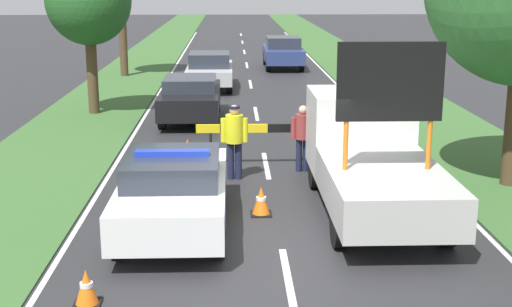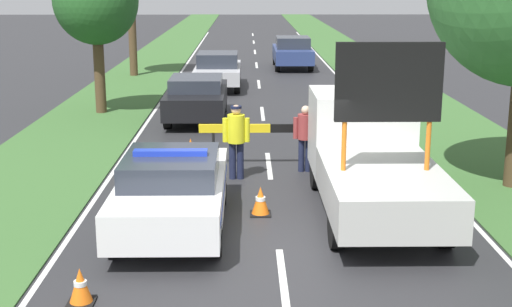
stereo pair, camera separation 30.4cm
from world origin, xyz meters
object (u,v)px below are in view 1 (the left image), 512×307
object	(u,v)px
queued_car_sedan_silver	(210,70)
roadside_tree_near_left	(88,1)
pedestrian_civilian	(303,133)
queued_car_hatch_blue	(283,52)
police_officer	(234,135)
traffic_cone_behind_barrier	(261,201)
traffic_cone_lane_edge	(309,150)
police_car	(174,190)
queued_car_sedan_black	(191,97)
traffic_cone_centre_front	(373,146)
work_truck	(370,154)
road_barrier	(268,131)
traffic_cone_near_truck	(188,151)
traffic_cone_near_police	(86,288)

from	to	relation	value
queued_car_sedan_silver	roadside_tree_near_left	distance (m)	7.46
pedestrian_civilian	queued_car_hatch_blue	xyz separation A→B (m)	(0.99, 20.24, -0.11)
police_officer	traffic_cone_behind_barrier	distance (m)	2.77
traffic_cone_lane_edge	police_car	bearing A→B (deg)	-120.97
queued_car_sedan_black	traffic_cone_centre_front	bearing A→B (deg)	135.35
work_truck	queued_car_hatch_blue	bearing A→B (deg)	-87.88
work_truck	traffic_cone_lane_edge	bearing A→B (deg)	-76.41
work_truck	queued_car_sedan_silver	xyz separation A→B (m)	(-3.70, 16.11, -0.30)
road_barrier	traffic_cone_near_truck	size ratio (longest dim) A/B	5.42
pedestrian_civilian	queued_car_sedan_black	size ratio (longest dim) A/B	0.35
police_car	work_truck	xyz separation A→B (m)	(3.90, 1.23, 0.35)
traffic_cone_near_truck	queued_car_sedan_black	xyz separation A→B (m)	(-0.22, 5.72, 0.44)
work_truck	traffic_cone_near_truck	bearing A→B (deg)	-40.18
work_truck	queued_car_hatch_blue	xyz separation A→B (m)	(-0.10, 23.00, -0.26)
police_officer	traffic_cone_near_truck	distance (m)	1.97
police_officer	traffic_cone_near_truck	bearing A→B (deg)	-72.32
traffic_cone_centre_front	traffic_cone_near_police	bearing A→B (deg)	-124.04
work_truck	police_officer	world-z (taller)	work_truck
traffic_cone_near_police	roadside_tree_near_left	distance (m)	15.55
traffic_cone_near_truck	queued_car_sedan_black	bearing A→B (deg)	92.24
queued_car_hatch_blue	road_barrier	bearing A→B (deg)	84.75
traffic_cone_behind_barrier	roadside_tree_near_left	bearing A→B (deg)	115.81
traffic_cone_centre_front	queued_car_sedan_black	bearing A→B (deg)	135.35
queued_car_hatch_blue	traffic_cone_behind_barrier	bearing A→B (deg)	84.82
police_officer	work_truck	bearing A→B (deg)	120.43
police_officer	queued_car_hatch_blue	bearing A→B (deg)	-119.15
traffic_cone_behind_barrier	roadside_tree_near_left	world-z (taller)	roadside_tree_near_left
police_car	traffic_cone_lane_edge	world-z (taller)	police_car
pedestrian_civilian	traffic_cone_near_truck	size ratio (longest dim) A/B	2.48
traffic_cone_near_truck	queued_car_sedan_silver	distance (m)	12.59
pedestrian_civilian	police_car	bearing A→B (deg)	-97.18
police_car	queued_car_sedan_black	distance (m)	10.48
police_car	road_barrier	world-z (taller)	police_car
work_truck	roadside_tree_near_left	size ratio (longest dim) A/B	1.07
road_barrier	queued_car_sedan_black	xyz separation A→B (m)	(-2.22, 5.98, -0.13)
police_officer	queued_car_sedan_black	xyz separation A→B (m)	(-1.40, 7.13, -0.28)
traffic_cone_near_police	traffic_cone_behind_barrier	size ratio (longest dim) A/B	0.94
traffic_cone_near_police	traffic_cone_centre_front	distance (m)	10.45
work_truck	traffic_cone_lane_edge	world-z (taller)	work_truck
police_car	traffic_cone_near_police	xyz separation A→B (m)	(-1.02, -3.19, -0.48)
queued_car_sedan_silver	road_barrier	bearing A→B (deg)	97.91
pedestrian_civilian	traffic_cone_near_police	world-z (taller)	pedestrian_civilian
traffic_cone_behind_barrier	queued_car_sedan_black	bearing A→B (deg)	101.07
police_officer	pedestrian_civilian	size ratio (longest dim) A/B	1.08
road_barrier	queued_car_hatch_blue	size ratio (longest dim) A/B	0.77
traffic_cone_centre_front	queued_car_sedan_silver	bearing A→B (deg)	111.33
queued_car_sedan_silver	roadside_tree_near_left	bearing A→B (deg)	55.69
pedestrian_civilian	queued_car_hatch_blue	size ratio (longest dim) A/B	0.35
queued_car_sedan_silver	roadside_tree_near_left	xyz separation A→B (m)	(-3.84, -5.63, 3.02)
pedestrian_civilian	traffic_cone_centre_front	distance (m)	2.61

